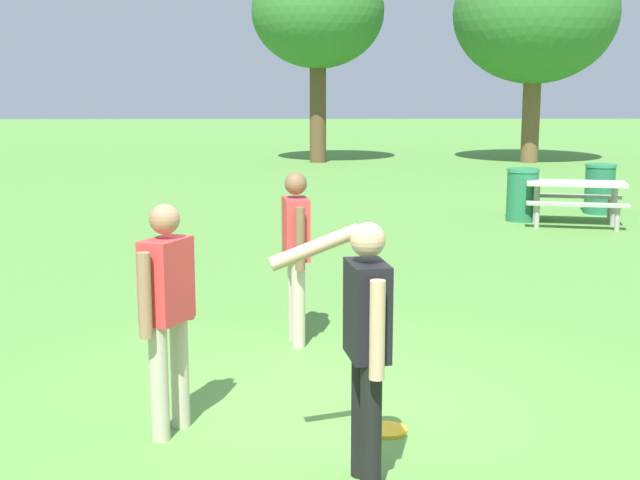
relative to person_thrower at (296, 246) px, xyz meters
name	(u,v)px	position (x,y,z in m)	size (l,w,h in m)	color
ground_plane	(326,413)	(0.24, -1.79, -0.94)	(120.00, 120.00, 0.00)	#568E3D
person_thrower	(296,246)	(0.00, 0.00, 0.00)	(0.27, 0.60, 1.64)	#B7AD93
person_catcher	(365,334)	(0.44, -2.97, 0.02)	(0.74, 0.61, 1.64)	black
person_bystander	(167,304)	(-0.87, -2.15, 0.00)	(0.36, 0.56, 1.64)	#B7AD93
frisbee	(387,430)	(0.67, -2.16, -0.93)	(0.28, 0.28, 0.03)	yellow
picnic_table_near	(575,193)	(4.89, 7.07, -0.38)	(1.99, 1.78, 0.77)	#B2ADA3
trash_can_beside_table	(600,189)	(5.79, 8.42, -0.46)	(0.59, 0.59, 0.96)	#237047
trash_can_further_along	(522,195)	(4.06, 7.52, -0.46)	(0.59, 0.59, 0.96)	#237047
tree_broad_center	(318,13)	(0.53, 19.94, 3.78)	(4.20, 4.20, 6.56)	brown
tree_far_right	(535,14)	(7.39, 19.77, 3.73)	(5.16, 5.16, 6.89)	brown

